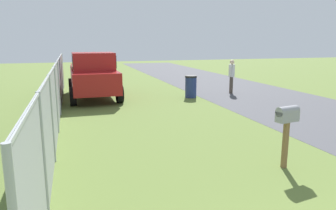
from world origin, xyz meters
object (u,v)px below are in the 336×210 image
trash_bin (191,86)px  pedestrian (232,74)px  pickup_truck (93,74)px  mailbox (287,119)px

trash_bin → pedestrian: pedestrian is taller
trash_bin → pedestrian: bearing=-77.6°
trash_bin → pedestrian: 2.46m
pickup_truck → pedestrian: (-0.55, -6.69, -0.13)m
mailbox → trash_bin: (8.38, -1.14, -0.53)m
pickup_truck → pedestrian: bearing=84.6°
pickup_truck → pedestrian: size_ratio=2.89×
pickup_truck → trash_bin: 4.49m
mailbox → pickup_truck: bearing=8.5°
pedestrian → mailbox: bearing=81.4°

